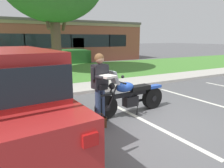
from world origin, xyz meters
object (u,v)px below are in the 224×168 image
at_px(motorcycle, 133,96).
at_px(parked_suv_adjacent, 0,97).
at_px(handbag, 100,122).
at_px(brick_building, 20,41).
at_px(hedge_center_right, 70,56).
at_px(rider_person, 100,82).
at_px(hedge_center_left, 22,58).

xyz_separation_m(motorcycle, parked_suv_adjacent, (-3.22, -0.22, 0.47)).
bearing_deg(handbag, parked_suv_adjacent, 172.15).
height_order(motorcycle, brick_building, brick_building).
distance_m(motorcycle, handbag, 1.38).
height_order(motorcycle, hedge_center_right, motorcycle).
height_order(rider_person, parked_suv_adjacent, parked_suv_adjacent).
distance_m(rider_person, handbag, 0.96).
distance_m(hedge_center_left, brick_building, 5.64).
bearing_deg(hedge_center_left, motorcycle, -80.89).
xyz_separation_m(handbag, parked_suv_adjacent, (-1.98, 0.27, 0.81)).
bearing_deg(rider_person, hedge_center_left, 93.98).
xyz_separation_m(motorcycle, handbag, (-1.25, -0.49, -0.34)).
relative_size(parked_suv_adjacent, hedge_center_right, 1.51).
relative_size(hedge_center_right, brick_building, 0.15).
distance_m(hedge_center_right, brick_building, 6.50).
distance_m(handbag, hedge_center_right, 12.57).
relative_size(hedge_center_left, hedge_center_right, 0.81).
bearing_deg(hedge_center_left, rider_person, -86.02).
relative_size(parked_suv_adjacent, hedge_center_left, 1.87).
bearing_deg(brick_building, parked_suv_adjacent, -95.55).
distance_m(hedge_center_left, hedge_center_right, 3.61).
bearing_deg(handbag, motorcycle, 21.41).
bearing_deg(hedge_center_left, hedge_center_right, 0.00).
bearing_deg(motorcycle, rider_person, -173.65).
distance_m(parked_suv_adjacent, hedge_center_left, 12.01).
relative_size(handbag, hedge_center_left, 0.13).
bearing_deg(hedge_center_right, handbag, -103.70).
height_order(motorcycle, hedge_center_left, motorcycle).
xyz_separation_m(motorcycle, brick_building, (-1.53, 17.23, 1.31)).
bearing_deg(handbag, brick_building, 90.90).
bearing_deg(hedge_center_right, brick_building, 120.56).
distance_m(parked_suv_adjacent, brick_building, 17.55).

